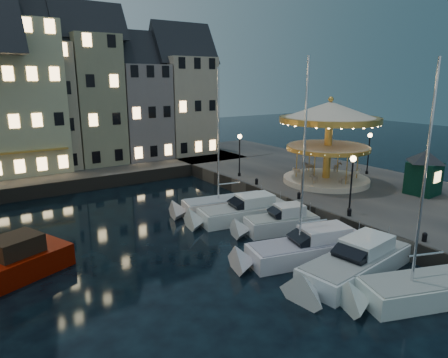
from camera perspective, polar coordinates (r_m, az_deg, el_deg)
ground at (r=25.20m, az=8.43°, el=-11.10°), size 160.00×160.00×0.00m
quay_east at (r=38.60m, az=17.98°, el=-1.66°), size 16.00×56.00×1.30m
quay_north at (r=46.43m, az=-23.64°, el=0.42°), size 44.00×12.00×1.30m
quaywall_e at (r=32.87m, az=9.24°, el=-3.84°), size 0.15×44.00×1.30m
quaywall_n at (r=41.11m, az=-19.34°, el=-0.83°), size 48.00×0.15×1.30m
streetlamp_b at (r=29.60m, az=17.80°, el=0.42°), size 0.44×0.44×4.17m
streetlamp_c at (r=39.19m, az=2.24°, el=4.30°), size 0.44×0.44×4.17m
streetlamp_d at (r=42.60m, az=20.00°, el=4.25°), size 0.44×0.44×4.17m
bollard_a at (r=26.65m, az=26.74°, el=-7.36°), size 0.30×0.30×0.57m
bollard_b at (r=29.48m, az=17.48°, el=-4.48°), size 0.30×0.30×0.57m
bollard_c at (r=32.66m, az=10.67°, el=-2.28°), size 0.30×0.30×0.57m
bollard_d at (r=36.62m, az=4.67°, el=-0.30°), size 0.30×0.30×0.57m
townhouse_nc at (r=47.35m, az=-25.07°, el=10.50°), size 6.82×8.00×14.80m
townhouse_nd at (r=48.59m, az=-18.32°, el=11.75°), size 5.50×8.00×15.80m
townhouse_ne at (r=50.42m, az=-12.14°, el=10.48°), size 6.16×8.00×12.80m
townhouse_nf at (r=52.94m, az=-5.97°, el=11.41°), size 6.82×8.00×13.80m
motorboat_a at (r=22.23m, az=25.13°, el=-14.44°), size 7.11×4.43×11.89m
motorboat_b at (r=23.66m, az=17.87°, el=-11.68°), size 8.98×3.61×2.15m
motorboat_c at (r=24.94m, az=11.46°, el=-9.80°), size 8.89×4.19×11.79m
motorboat_d at (r=28.90m, az=7.42°, el=-6.34°), size 6.28×3.34×2.15m
motorboat_e at (r=30.91m, az=2.34°, el=-4.85°), size 8.30×3.57×2.15m
motorboat_f at (r=32.94m, az=-0.57°, el=-3.84°), size 8.32×3.54×11.00m
carousel at (r=37.48m, az=14.80°, el=7.22°), size 9.00×9.00×7.88m
ticket_kiosk at (r=36.86m, az=26.80°, el=1.83°), size 3.59×3.59×4.21m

